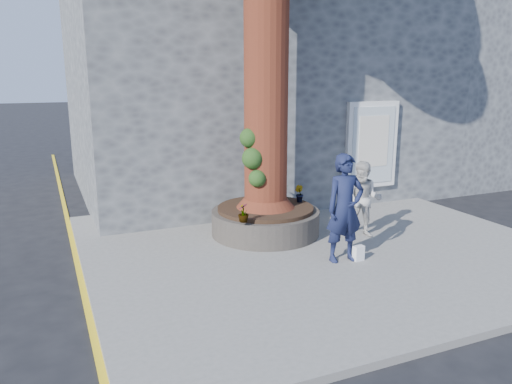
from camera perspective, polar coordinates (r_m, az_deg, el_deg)
name	(u,v)px	position (r m, az deg, el deg)	size (l,w,h in m)	color
ground	(271,279)	(8.82, 1.73, -9.87)	(120.00, 120.00, 0.00)	black
pavement	(317,246)	(10.28, 6.97, -6.16)	(9.00, 8.00, 0.12)	slate
yellow_line	(82,285)	(9.04, -19.25, -10.06)	(0.10, 30.00, 0.01)	yellow
stone_shop	(246,84)	(15.71, -1.12, 12.21)	(10.30, 8.30, 6.30)	#4A4C4F
neighbour_shop	(446,87)	(20.16, 20.85, 11.17)	(6.00, 8.00, 6.00)	#4A4C4F
planter	(265,221)	(10.71, 1.08, -3.28)	(2.30, 2.30, 0.60)	black
man	(345,208)	(9.15, 10.12, -1.84)	(0.72, 0.48, 1.99)	#141A38
woman	(363,199)	(10.66, 12.18, -0.83)	(0.78, 0.61, 1.60)	#BAB7B2
shopping_bag	(358,253)	(9.44, 11.63, -6.86)	(0.20, 0.12, 0.28)	white
plant_a	(249,190)	(11.32, -0.84, 0.21)	(0.19, 0.13, 0.36)	gray
plant_b	(299,194)	(11.02, 4.94, -0.19)	(0.20, 0.20, 0.37)	gray
plant_c	(243,213)	(9.50, -1.45, -2.39)	(0.20, 0.20, 0.36)	gray
plant_d	(283,187)	(11.68, 3.16, 0.52)	(0.30, 0.26, 0.33)	gray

